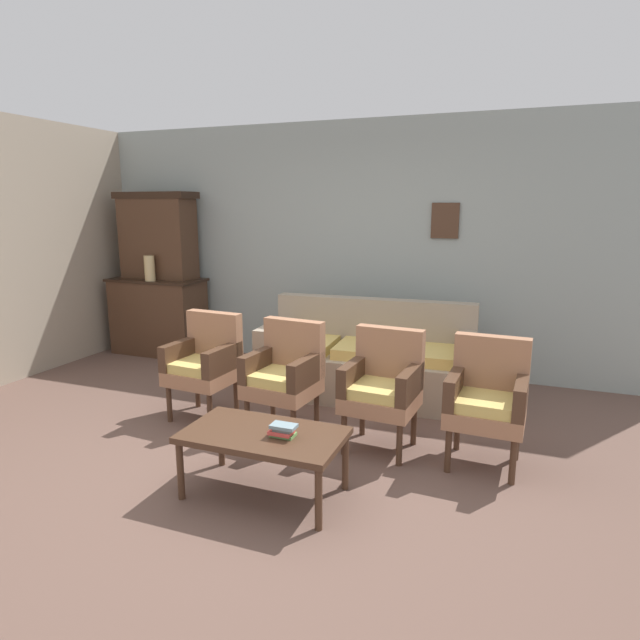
{
  "coord_description": "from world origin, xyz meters",
  "views": [
    {
      "loc": [
        1.68,
        -3.08,
        1.8
      ],
      "look_at": [
        0.1,
        1.07,
        0.85
      ],
      "focal_mm": 30.0,
      "sensor_mm": 36.0,
      "label": 1
    }
  ],
  "objects_px": {
    "armchair_row_middle": "(383,384)",
    "book_stack_on_table": "(283,430)",
    "armchair_near_couch_end": "(205,361)",
    "floral_couch": "(367,362)",
    "side_cabinet": "(159,316)",
    "coffee_table": "(264,439)",
    "armchair_by_doorway": "(487,396)",
    "armchair_near_cabinet": "(285,372)",
    "vase_on_cabinet": "(150,268)"
  },
  "relations": [
    {
      "from": "side_cabinet",
      "to": "floral_couch",
      "type": "distance_m",
      "value": 2.88
    },
    {
      "from": "armchair_row_middle",
      "to": "armchair_by_doorway",
      "type": "relative_size",
      "value": 1.0
    },
    {
      "from": "floral_couch",
      "to": "armchair_row_middle",
      "type": "distance_m",
      "value": 1.18
    },
    {
      "from": "armchair_row_middle",
      "to": "coffee_table",
      "type": "xyz_separation_m",
      "value": [
        -0.52,
        -0.93,
        -0.12
      ]
    },
    {
      "from": "side_cabinet",
      "to": "floral_couch",
      "type": "xyz_separation_m",
      "value": [
        2.82,
        -0.54,
        -0.14
      ]
    },
    {
      "from": "armchair_row_middle",
      "to": "armchair_near_couch_end",
      "type": "bearing_deg",
      "value": 178.14
    },
    {
      "from": "armchair_near_cabinet",
      "to": "book_stack_on_table",
      "type": "xyz_separation_m",
      "value": [
        0.42,
        -0.95,
        -0.04
      ]
    },
    {
      "from": "armchair_near_couch_end",
      "to": "book_stack_on_table",
      "type": "height_order",
      "value": "armchair_near_couch_end"
    },
    {
      "from": "coffee_table",
      "to": "armchair_row_middle",
      "type": "bearing_deg",
      "value": 60.62
    },
    {
      "from": "floral_couch",
      "to": "armchair_near_cabinet",
      "type": "xyz_separation_m",
      "value": [
        -0.37,
        -1.08,
        0.17
      ]
    },
    {
      "from": "vase_on_cabinet",
      "to": "floral_couch",
      "type": "relative_size",
      "value": 0.15
    },
    {
      "from": "armchair_near_couch_end",
      "to": "armchair_row_middle",
      "type": "xyz_separation_m",
      "value": [
        1.58,
        -0.05,
        0.0
      ]
    },
    {
      "from": "armchair_near_couch_end",
      "to": "coffee_table",
      "type": "bearing_deg",
      "value": -43.0
    },
    {
      "from": "armchair_near_cabinet",
      "to": "coffee_table",
      "type": "height_order",
      "value": "armchair_near_cabinet"
    },
    {
      "from": "side_cabinet",
      "to": "vase_on_cabinet",
      "type": "distance_m",
      "value": 0.64
    },
    {
      "from": "floral_couch",
      "to": "armchair_row_middle",
      "type": "relative_size",
      "value": 2.26
    },
    {
      "from": "floral_couch",
      "to": "coffee_table",
      "type": "relative_size",
      "value": 2.04
    },
    {
      "from": "armchair_near_cabinet",
      "to": "book_stack_on_table",
      "type": "distance_m",
      "value": 1.04
    },
    {
      "from": "vase_on_cabinet",
      "to": "book_stack_on_table",
      "type": "relative_size",
      "value": 1.79
    },
    {
      "from": "book_stack_on_table",
      "to": "vase_on_cabinet",
      "type": "bearing_deg",
      "value": 139.71
    },
    {
      "from": "coffee_table",
      "to": "book_stack_on_table",
      "type": "bearing_deg",
      "value": -6.94
    },
    {
      "from": "armchair_near_cabinet",
      "to": "armchair_row_middle",
      "type": "xyz_separation_m",
      "value": [
        0.8,
        -0.01,
        0.0
      ]
    },
    {
      "from": "armchair_near_couch_end",
      "to": "armchair_near_cabinet",
      "type": "distance_m",
      "value": 0.78
    },
    {
      "from": "armchair_by_doorway",
      "to": "floral_couch",
      "type": "bearing_deg",
      "value": 137.41
    },
    {
      "from": "floral_couch",
      "to": "armchair_row_middle",
      "type": "xyz_separation_m",
      "value": [
        0.43,
        -1.08,
        0.17
      ]
    },
    {
      "from": "side_cabinet",
      "to": "armchair_by_doorway",
      "type": "bearing_deg",
      "value": -22.02
    },
    {
      "from": "side_cabinet",
      "to": "armchair_by_doorway",
      "type": "distance_m",
      "value": 4.31
    },
    {
      "from": "side_cabinet",
      "to": "coffee_table",
      "type": "relative_size",
      "value": 1.16
    },
    {
      "from": "coffee_table",
      "to": "book_stack_on_table",
      "type": "xyz_separation_m",
      "value": [
        0.14,
        -0.02,
        0.09
      ]
    },
    {
      "from": "armchair_row_middle",
      "to": "vase_on_cabinet",
      "type": "bearing_deg",
      "value": 155.76
    },
    {
      "from": "coffee_table",
      "to": "armchair_by_doorway",
      "type": "bearing_deg",
      "value": 36.35
    },
    {
      "from": "armchair_near_couch_end",
      "to": "coffee_table",
      "type": "xyz_separation_m",
      "value": [
        1.05,
        -0.98,
        -0.12
      ]
    },
    {
      "from": "armchair_row_middle",
      "to": "coffee_table",
      "type": "distance_m",
      "value": 1.08
    },
    {
      "from": "floral_couch",
      "to": "book_stack_on_table",
      "type": "height_order",
      "value": "floral_couch"
    },
    {
      "from": "vase_on_cabinet",
      "to": "book_stack_on_table",
      "type": "bearing_deg",
      "value": -40.29
    },
    {
      "from": "floral_couch",
      "to": "armchair_near_cabinet",
      "type": "relative_size",
      "value": 2.26
    },
    {
      "from": "floral_couch",
      "to": "book_stack_on_table",
      "type": "xyz_separation_m",
      "value": [
        0.04,
        -2.03,
        0.14
      ]
    },
    {
      "from": "armchair_near_cabinet",
      "to": "armchair_by_doorway",
      "type": "bearing_deg",
      "value": -0.05
    },
    {
      "from": "vase_on_cabinet",
      "to": "armchair_by_doorway",
      "type": "relative_size",
      "value": 0.33
    },
    {
      "from": "coffee_table",
      "to": "floral_couch",
      "type": "bearing_deg",
      "value": 87.27
    },
    {
      "from": "side_cabinet",
      "to": "book_stack_on_table",
      "type": "bearing_deg",
      "value": -41.83
    },
    {
      "from": "armchair_near_couch_end",
      "to": "side_cabinet",
      "type": "bearing_deg",
      "value": 136.88
    },
    {
      "from": "coffee_table",
      "to": "armchair_near_cabinet",
      "type": "bearing_deg",
      "value": 106.58
    },
    {
      "from": "armchair_by_doorway",
      "to": "coffee_table",
      "type": "relative_size",
      "value": 0.9
    },
    {
      "from": "book_stack_on_table",
      "to": "armchair_by_doorway",
      "type": "bearing_deg",
      "value": 40.13
    },
    {
      "from": "side_cabinet",
      "to": "armchair_near_couch_end",
      "type": "distance_m",
      "value": 2.3
    },
    {
      "from": "armchair_by_doorway",
      "to": "coffee_table",
      "type": "height_order",
      "value": "armchair_by_doorway"
    },
    {
      "from": "armchair_row_middle",
      "to": "book_stack_on_table",
      "type": "relative_size",
      "value": 5.4
    },
    {
      "from": "side_cabinet",
      "to": "armchair_near_cabinet",
      "type": "xyz_separation_m",
      "value": [
        2.45,
        -1.62,
        0.03
      ]
    },
    {
      "from": "side_cabinet",
      "to": "book_stack_on_table",
      "type": "relative_size",
      "value": 6.93
    }
  ]
}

